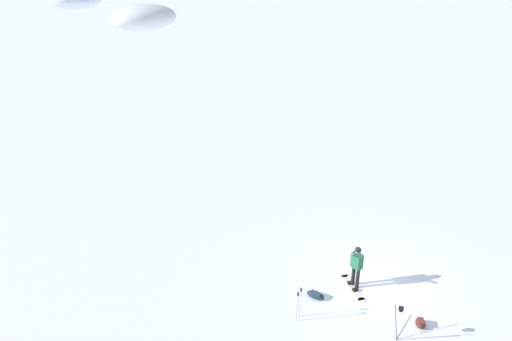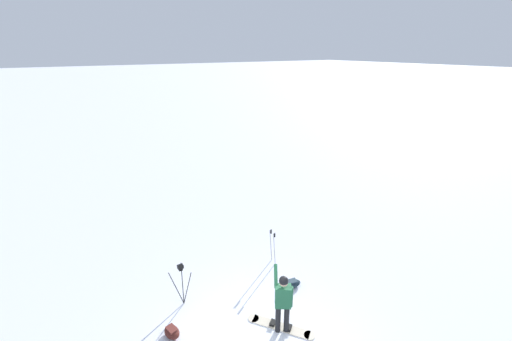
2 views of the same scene
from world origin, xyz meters
name	(u,v)px [view 1 (image 1 of 2)]	position (x,y,z in m)	size (l,w,h in m)	color
ground_plane	(373,289)	(0.00, 0.00, 0.00)	(300.00, 300.00, 0.00)	white
snowboarder	(357,263)	(0.05, -0.70, 1.06)	(0.78, 0.48, 1.75)	black
snowboard	(353,287)	(0.16, -0.74, 0.02)	(1.55, 1.21, 0.10)	beige
gear_bag_large	(316,295)	(1.24, -1.90, 0.12)	(0.47, 0.74, 0.23)	#192833
camera_tripod	(400,317)	(2.37, 1.11, 0.95)	(0.60, 0.56, 1.33)	#262628
gear_bag_small	(421,323)	(1.43, 1.78, 0.14)	(0.55, 0.43, 0.27)	#4C1E19
ski_poles	(299,300)	(2.55, -2.16, 0.80)	(0.30, 0.15, 1.22)	gray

